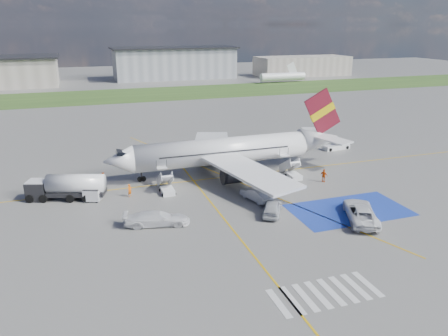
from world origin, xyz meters
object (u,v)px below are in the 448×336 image
at_px(airliner, 232,150).
at_px(car_silver_a, 272,207).
at_px(van_white_a, 361,210).
at_px(van_white_b, 157,216).
at_px(fuel_tanker, 67,189).
at_px(car_silver_b, 256,194).
at_px(belt_loader, 336,147).
at_px(gpu_cart, 92,196).

height_order(airliner, car_silver_a, airliner).
relative_size(airliner, van_white_a, 5.74).
bearing_deg(van_white_a, van_white_b, 9.48).
height_order(fuel_tanker, car_silver_a, fuel_tanker).
distance_m(car_silver_a, van_white_a, 9.98).
xyz_separation_m(airliner, car_silver_b, (-0.85, -11.52, -2.60)).
bearing_deg(belt_loader, car_silver_a, -141.57).
xyz_separation_m(fuel_tanker, belt_loader, (45.31, 9.24, -0.99)).
distance_m(belt_loader, van_white_a, 29.81).
bearing_deg(fuel_tanker, airliner, 26.44).
height_order(fuel_tanker, gpu_cart, fuel_tanker).
xyz_separation_m(car_silver_a, van_white_a, (8.89, -4.52, 0.35)).
bearing_deg(van_white_a, airliner, -43.93).
xyz_separation_m(airliner, gpu_cart, (-20.46, -5.26, -2.64)).
bearing_deg(car_silver_a, car_silver_b, -57.81).
xyz_separation_m(gpu_cart, belt_loader, (42.37, 11.04, -0.36)).
bearing_deg(fuel_tanker, van_white_a, -10.55).
bearing_deg(fuel_tanker, gpu_cart, -13.40).
height_order(car_silver_a, van_white_a, van_white_a).
relative_size(gpu_cart, van_white_b, 0.43).
bearing_deg(car_silver_a, gpu_cart, 1.91).
bearing_deg(car_silver_b, fuel_tanker, -35.84).
bearing_deg(van_white_b, belt_loader, -47.81).
bearing_deg(van_white_b, fuel_tanker, 52.33).
relative_size(car_silver_a, van_white_b, 0.93).
height_order(belt_loader, van_white_a, van_white_a).
distance_m(gpu_cart, car_silver_a, 22.52).
bearing_deg(gpu_cart, car_silver_a, -6.48).
distance_m(gpu_cart, van_white_a, 32.50).
distance_m(airliner, belt_loader, 22.86).
height_order(car_silver_a, car_silver_b, car_silver_a).
xyz_separation_m(fuel_tanker, car_silver_a, (22.66, -12.67, -0.52)).
distance_m(airliner, gpu_cart, 21.29).
height_order(airliner, van_white_b, airliner).
relative_size(airliner, fuel_tanker, 3.71).
bearing_deg(fuel_tanker, van_white_b, -32.19).
relative_size(belt_loader, car_silver_b, 1.12).
bearing_deg(car_silver_a, fuel_tanker, 1.57).
distance_m(fuel_tanker, van_white_a, 35.93).
distance_m(car_silver_a, van_white_b, 13.40).
relative_size(airliner, car_silver_b, 7.65).
height_order(airliner, gpu_cart, airliner).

